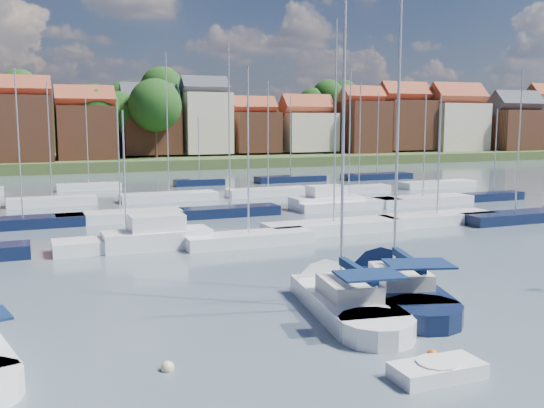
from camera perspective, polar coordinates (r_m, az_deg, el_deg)
name	(u,v)px	position (r m, az deg, el deg)	size (l,w,h in m)	color
ground	(170,206)	(61.34, -9.62, -0.14)	(260.00, 260.00, 0.00)	#3F4F56
sailboat_centre	(334,295)	(28.42, 5.90, -8.53)	(4.73, 11.66, 15.41)	white
sailboat_navy	(387,282)	(31.05, 10.82, -7.22)	(6.59, 12.51, 16.74)	black
tender	(437,371)	(21.16, 15.29, -14.88)	(3.06, 1.45, 0.66)	white
buoy_c	(168,370)	(21.41, -9.80, -15.17)	(0.45, 0.45, 0.45)	beige
buoy_d	(432,357)	(22.88, 14.83, -13.78)	(0.41, 0.41, 0.41)	#D85914
buoy_e	(334,285)	(31.53, 5.87, -7.55)	(0.48, 0.48, 0.48)	#D85914
marina_field	(201,206)	(57.07, -6.69, -0.23)	(79.62, 41.41, 15.93)	white
far_shore_town	(93,137)	(152.83, -16.50, 6.04)	(212.46, 90.00, 22.27)	#3C4924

